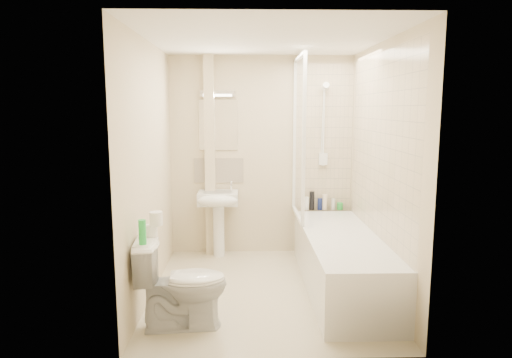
{
  "coord_description": "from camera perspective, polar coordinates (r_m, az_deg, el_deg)",
  "views": [
    {
      "loc": [
        -0.21,
        -4.27,
        1.78
      ],
      "look_at": [
        -0.09,
        0.2,
        1.08
      ],
      "focal_mm": 32.0,
      "sensor_mm": 36.0,
      "label": 1
    }
  ],
  "objects": [
    {
      "name": "pedestal_sink",
      "position": [
        5.42,
        -4.76,
        -3.35
      ],
      "size": [
        0.47,
        0.45,
        0.91
      ],
      "color": "white",
      "rests_on": "ground"
    },
    {
      "name": "bathtub",
      "position": [
        4.65,
        10.64,
        -10.0
      ],
      "size": [
        0.7,
        2.1,
        0.55
      ],
      "color": "white",
      "rests_on": "ground"
    },
    {
      "name": "splashback",
      "position": [
        5.57,
        -4.68,
        1.08
      ],
      "size": [
        0.6,
        0.02,
        0.3
      ],
      "primitive_type": "cube",
      "color": "beige",
      "rests_on": "wall_back"
    },
    {
      "name": "tile_right",
      "position": [
        4.51,
        15.27,
        4.02
      ],
      "size": [
        0.01,
        2.1,
        1.75
      ],
      "primitive_type": "cube",
      "color": "beige",
      "rests_on": "wall_right"
    },
    {
      "name": "bottle_white_a",
      "position": [
        5.61,
        6.37,
        -3.06
      ],
      "size": [
        0.06,
        0.06,
        0.16
      ],
      "primitive_type": "cylinder",
      "color": "white",
      "rests_on": "bathtub"
    },
    {
      "name": "shower_screen",
      "position": [
        5.12,
        5.36,
        5.11
      ],
      "size": [
        0.04,
        0.92,
        1.8
      ],
      "color": "white",
      "rests_on": "bathtub"
    },
    {
      "name": "bottle_green",
      "position": [
        5.68,
        10.45,
        -3.36
      ],
      "size": [
        0.07,
        0.07,
        0.09
      ],
      "primitive_type": "cylinder",
      "color": "green",
      "rests_on": "bathtub"
    },
    {
      "name": "bottle_cream",
      "position": [
        5.64,
        8.58,
        -2.88
      ],
      "size": [
        0.06,
        0.06,
        0.19
      ],
      "primitive_type": "cylinder",
      "color": "beige",
      "rests_on": "bathtub"
    },
    {
      "name": "bottle_blue",
      "position": [
        5.63,
        7.98,
        -3.11
      ],
      "size": [
        0.06,
        0.06,
        0.14
      ],
      "primitive_type": "cylinder",
      "color": "navy",
      "rests_on": "bathtub"
    },
    {
      "name": "toilet_roll_upper",
      "position": [
        3.83,
        -12.39,
        -4.85
      ],
      "size": [
        0.11,
        0.11,
        0.11
      ],
      "primitive_type": "cylinder",
      "color": "white",
      "rests_on": "toilet_roll_lower"
    },
    {
      "name": "ceiling",
      "position": [
        4.32,
        1.35,
        17.09
      ],
      "size": [
        2.2,
        2.5,
        0.02
      ],
      "primitive_type": "cube",
      "color": "white",
      "rests_on": "wall_back"
    },
    {
      "name": "toilet",
      "position": [
        3.85,
        -9.25,
        -12.75
      ],
      "size": [
        0.53,
        0.79,
        0.74
      ],
      "primitive_type": "imported",
      "rotation": [
        0.0,
        0.0,
        1.65
      ],
      "color": "white",
      "rests_on": "ground"
    },
    {
      "name": "strip_light",
      "position": [
        5.5,
        -4.82,
        10.59
      ],
      "size": [
        0.42,
        0.07,
        0.07
      ],
      "primitive_type": "cube",
      "color": "silver",
      "rests_on": "wall_back"
    },
    {
      "name": "tile_back",
      "position": [
        5.61,
        8.39,
        5.12
      ],
      "size": [
        0.7,
        0.01,
        1.75
      ],
      "primitive_type": "cube",
      "color": "beige",
      "rests_on": "wall_back"
    },
    {
      "name": "wall_back",
      "position": [
        5.56,
        0.67,
        2.85
      ],
      "size": [
        2.2,
        0.02,
        2.4
      ],
      "primitive_type": "cube",
      "color": "beige",
      "rests_on": "ground"
    },
    {
      "name": "wall_left",
      "position": [
        4.4,
        -13.16,
        1.05
      ],
      "size": [
        0.02,
        2.5,
        2.4
      ],
      "primitive_type": "cube",
      "color": "beige",
      "rests_on": "ground"
    },
    {
      "name": "bottle_white_b",
      "position": [
        5.66,
        9.64,
        -3.13
      ],
      "size": [
        0.05,
        0.05,
        0.14
      ],
      "primitive_type": "cylinder",
      "color": "silver",
      "rests_on": "bathtub"
    },
    {
      "name": "shower_fixture",
      "position": [
        5.56,
        8.48,
        6.33
      ],
      "size": [
        0.1,
        0.16,
        0.99
      ],
      "color": "white",
      "rests_on": "wall_back"
    },
    {
      "name": "toilet_roll_lower",
      "position": [
        3.86,
        -13.04,
        -6.3
      ],
      "size": [
        0.11,
        0.11,
        0.09
      ],
      "primitive_type": "cylinder",
      "color": "white",
      "rests_on": "toilet"
    },
    {
      "name": "pipe_boxing",
      "position": [
        5.51,
        -5.77,
        2.76
      ],
      "size": [
        0.12,
        0.12,
        2.4
      ],
      "primitive_type": "cube",
      "color": "beige",
      "rests_on": "ground"
    },
    {
      "name": "floor",
      "position": [
        4.63,
        1.24,
        -13.74
      ],
      "size": [
        2.5,
        2.5,
        0.0
      ],
      "primitive_type": "plane",
      "color": "beige",
      "rests_on": "ground"
    },
    {
      "name": "wall_right",
      "position": [
        4.51,
        15.4,
        1.13
      ],
      "size": [
        0.02,
        2.5,
        2.4
      ],
      "primitive_type": "cube",
      "color": "beige",
      "rests_on": "ground"
    },
    {
      "name": "mirror",
      "position": [
        5.52,
        -4.75,
        6.74
      ],
      "size": [
        0.46,
        0.01,
        0.6
      ],
      "primitive_type": "cube",
      "color": "white",
      "rests_on": "wall_back"
    },
    {
      "name": "bottle_black_b",
      "position": [
        5.61,
        7.0,
        -2.7
      ],
      "size": [
        0.06,
        0.06,
        0.23
      ],
      "primitive_type": "cylinder",
      "color": "black",
      "rests_on": "bathtub"
    },
    {
      "name": "green_bottle",
      "position": [
        3.64,
        -14.02,
        -6.45
      ],
      "size": [
        0.06,
        0.06,
        0.19
      ],
      "primitive_type": "cylinder",
      "color": "green",
      "rests_on": "toilet"
    }
  ]
}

